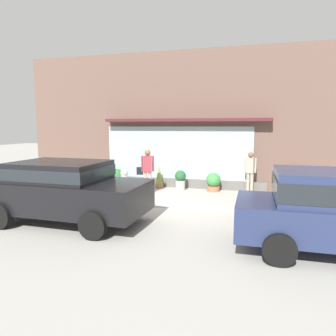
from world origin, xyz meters
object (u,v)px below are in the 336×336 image
at_px(pedestrian_with_handbag, 147,168).
at_px(potted_plant_window_center, 297,181).
at_px(potted_plant_corner_tall, 213,182).
at_px(potted_plant_near_hydrant, 117,177).
at_px(pedestrian_passerby, 250,170).
at_px(potted_plant_window_right, 78,174).
at_px(fire_hydrant, 124,182).
at_px(parked_car_black, 65,188).
at_px(potted_plant_window_left, 159,177).
at_px(potted_plant_low_front, 180,180).

height_order(pedestrian_with_handbag, potted_plant_window_center, pedestrian_with_handbag).
xyz_separation_m(potted_plant_corner_tall, potted_plant_near_hydrant, (-4.02, -0.05, 0.01)).
bearing_deg(potted_plant_window_center, pedestrian_passerby, -176.57).
height_order(pedestrian_passerby, potted_plant_window_right, pedestrian_passerby).
bearing_deg(fire_hydrant, potted_plant_corner_tall, 28.81).
bearing_deg(potted_plant_window_right, parked_car_black, -61.80).
bearing_deg(potted_plant_window_right, potted_plant_window_left, -2.84).
bearing_deg(pedestrian_passerby, potted_plant_window_center, 19.28).
bearing_deg(pedestrian_passerby, parked_car_black, -117.07).
bearing_deg(potted_plant_window_left, parked_car_black, -101.68).
distance_m(pedestrian_passerby, parked_car_black, 6.75).
height_order(fire_hydrant, potted_plant_corner_tall, fire_hydrant).
distance_m(potted_plant_low_front, potted_plant_near_hydrant, 2.74).
xyz_separation_m(potted_plant_window_center, potted_plant_near_hydrant, (-7.03, -0.17, -0.13)).
relative_size(parked_car_black, potted_plant_window_center, 4.52).
relative_size(fire_hydrant, potted_plant_near_hydrant, 1.31).
distance_m(potted_plant_window_left, potted_plant_window_right, 3.82).
bearing_deg(potted_plant_near_hydrant, fire_hydrant, -57.51).
bearing_deg(potted_plant_near_hydrant, potted_plant_window_center, 1.41).
xyz_separation_m(potted_plant_window_left, potted_plant_near_hydrant, (-1.81, -0.12, -0.08)).
bearing_deg(potted_plant_near_hydrant, pedestrian_with_handbag, -32.10).
xyz_separation_m(potted_plant_window_left, potted_plant_corner_tall, (2.21, -0.08, -0.09)).
relative_size(pedestrian_passerby, potted_plant_window_right, 1.95).
bearing_deg(potted_plant_window_center, potted_plant_window_left, -179.46).
bearing_deg(potted_plant_low_front, potted_plant_corner_tall, 5.18).
bearing_deg(pedestrian_passerby, pedestrian_with_handbag, -146.81).
distance_m(parked_car_black, potted_plant_near_hydrant, 4.96).
height_order(parked_car_black, potted_plant_window_center, parked_car_black).
xyz_separation_m(potted_plant_window_right, potted_plant_window_center, (9.03, -0.14, 0.09)).
height_order(potted_plant_window_left, potted_plant_window_center, potted_plant_window_left).
relative_size(potted_plant_low_front, potted_plant_near_hydrant, 1.06).
height_order(potted_plant_window_right, potted_plant_corner_tall, potted_plant_window_right).
height_order(pedestrian_with_handbag, potted_plant_corner_tall, pedestrian_with_handbag).
height_order(pedestrian_with_handbag, potted_plant_near_hydrant, pedestrian_with_handbag).
height_order(pedestrian_with_handbag, potted_plant_window_right, pedestrian_with_handbag).
distance_m(potted_plant_window_center, potted_plant_near_hydrant, 7.03).
xyz_separation_m(potted_plant_low_front, potted_plant_corner_tall, (1.28, 0.12, -0.05)).
xyz_separation_m(fire_hydrant, potted_plant_corner_tall, (3.00, 1.65, -0.12)).
xyz_separation_m(pedestrian_with_handbag, potted_plant_low_front, (1.03, 1.00, -0.54)).
relative_size(pedestrian_passerby, parked_car_black, 0.37).
relative_size(potted_plant_window_left, potted_plant_corner_tall, 1.30).
relative_size(potted_plant_window_left, potted_plant_window_right, 1.18).
distance_m(potted_plant_window_left, potted_plant_near_hydrant, 1.82).
distance_m(pedestrian_passerby, potted_plant_window_right, 7.40).
height_order(parked_car_black, potted_plant_window_left, parked_car_black).
xyz_separation_m(potted_plant_window_right, potted_plant_low_front, (4.74, -0.38, 0.01)).
bearing_deg(pedestrian_passerby, fire_hydrant, -143.13).
distance_m(potted_plant_window_left, potted_plant_corner_tall, 2.21).
bearing_deg(pedestrian_passerby, potted_plant_near_hydrant, -163.36).
bearing_deg(parked_car_black, potted_plant_window_left, 79.85).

